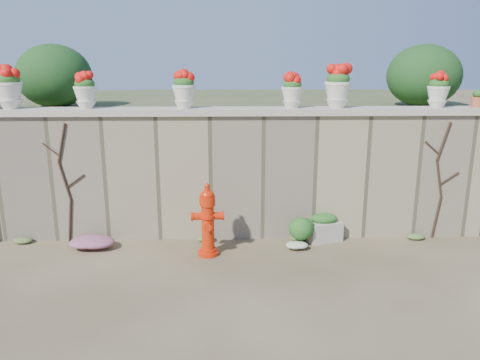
{
  "coord_description": "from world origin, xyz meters",
  "views": [
    {
      "loc": [
        -0.14,
        -5.53,
        2.83
      ],
      "look_at": [
        0.04,
        1.4,
        1.04
      ],
      "focal_mm": 35.0,
      "sensor_mm": 36.0,
      "label": 1
    }
  ],
  "objects_px": {
    "planter_box": "(324,228)",
    "terracotta_pot": "(478,100)",
    "fire_hydrant": "(208,220)",
    "urn_pot_0": "(8,88)"
  },
  "relations": [
    {
      "from": "planter_box",
      "to": "terracotta_pot",
      "type": "relative_size",
      "value": 2.34
    },
    {
      "from": "terracotta_pot",
      "to": "planter_box",
      "type": "bearing_deg",
      "value": -172.89
    },
    {
      "from": "fire_hydrant",
      "to": "terracotta_pot",
      "type": "distance_m",
      "value": 4.63
    },
    {
      "from": "fire_hydrant",
      "to": "planter_box",
      "type": "bearing_deg",
      "value": 13.59
    },
    {
      "from": "urn_pot_0",
      "to": "fire_hydrant",
      "type": "bearing_deg",
      "value": -15.17
    },
    {
      "from": "urn_pot_0",
      "to": "terracotta_pot",
      "type": "height_order",
      "value": "urn_pot_0"
    },
    {
      "from": "fire_hydrant",
      "to": "planter_box",
      "type": "distance_m",
      "value": 1.93
    },
    {
      "from": "urn_pot_0",
      "to": "terracotta_pot",
      "type": "relative_size",
      "value": 2.43
    },
    {
      "from": "urn_pot_0",
      "to": "terracotta_pot",
      "type": "distance_m",
      "value": 7.28
    },
    {
      "from": "urn_pot_0",
      "to": "terracotta_pot",
      "type": "bearing_deg",
      "value": 0.0
    }
  ]
}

